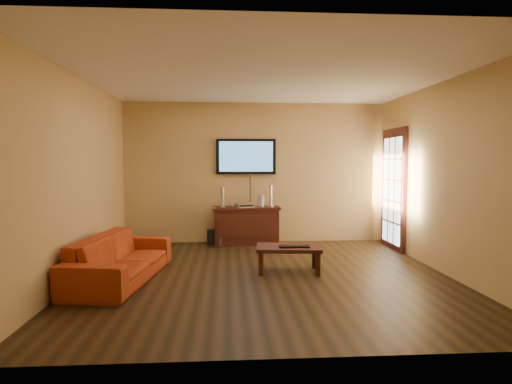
{
  "coord_description": "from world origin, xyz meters",
  "views": [
    {
      "loc": [
        -0.52,
        -5.79,
        1.58
      ],
      "look_at": [
        -0.08,
        0.8,
        1.1
      ],
      "focal_mm": 30.0,
      "sensor_mm": 36.0,
      "label": 1
    }
  ],
  "objects": [
    {
      "name": "french_door",
      "position": [
        2.46,
        1.7,
        1.05
      ],
      "size": [
        0.07,
        1.02,
        2.22
      ],
      "color": "#35120C",
      "rests_on": "ground"
    },
    {
      "name": "coffee_table",
      "position": [
        0.34,
        0.17,
        0.32
      ],
      "size": [
        0.95,
        0.62,
        0.37
      ],
      "color": "#35120C",
      "rests_on": "ground"
    },
    {
      "name": "speaker_right",
      "position": [
        0.3,
        2.28,
        0.9
      ],
      "size": [
        0.11,
        0.11,
        0.41
      ],
      "color": "silver",
      "rests_on": "media_console"
    },
    {
      "name": "media_console",
      "position": [
        -0.16,
        2.25,
        0.36
      ],
      "size": [
        1.27,
        0.48,
        0.71
      ],
      "color": "#35120C",
      "rests_on": "ground"
    },
    {
      "name": "ground_plane",
      "position": [
        0.0,
        0.0,
        0.0
      ],
      "size": [
        5.0,
        5.0,
        0.0
      ],
      "primitive_type": "plane",
      "color": "black",
      "rests_on": "ground"
    },
    {
      "name": "game_console",
      "position": [
        0.11,
        2.28,
        0.82
      ],
      "size": [
        0.11,
        0.17,
        0.22
      ],
      "primitive_type": "cube",
      "rotation": [
        0.0,
        0.0,
        0.41
      ],
      "color": "white",
      "rests_on": "media_console"
    },
    {
      "name": "keyboard",
      "position": [
        0.41,
        0.1,
        0.38
      ],
      "size": [
        0.43,
        0.18,
        0.03
      ],
      "color": "black",
      "rests_on": "coffee_table"
    },
    {
      "name": "television",
      "position": [
        -0.16,
        2.45,
        1.67
      ],
      "size": [
        1.14,
        0.08,
        0.68
      ],
      "color": "black",
      "rests_on": "ground"
    },
    {
      "name": "room_walls",
      "position": [
        0.0,
        0.62,
        1.69
      ],
      "size": [
        5.0,
        5.0,
        5.0
      ],
      "color": "tan",
      "rests_on": "ground"
    },
    {
      "name": "speaker_left",
      "position": [
        -0.62,
        2.24,
        0.89
      ],
      "size": [
        0.1,
        0.1,
        0.37
      ],
      "color": "silver",
      "rests_on": "media_console"
    },
    {
      "name": "av_receiver",
      "position": [
        -0.21,
        2.21,
        0.75
      ],
      "size": [
        0.39,
        0.33,
        0.08
      ],
      "primitive_type": "cube",
      "rotation": [
        0.0,
        0.0,
        0.33
      ],
      "color": "silver",
      "rests_on": "media_console"
    },
    {
      "name": "bottle",
      "position": [
        -0.65,
        1.93,
        0.09
      ],
      "size": [
        0.06,
        0.06,
        0.18
      ],
      "color": "white",
      "rests_on": "ground"
    },
    {
      "name": "sofa",
      "position": [
        -1.94,
        -0.1,
        0.4
      ],
      "size": [
        0.87,
        2.12,
        0.8
      ],
      "primitive_type": "imported",
      "rotation": [
        0.0,
        0.0,
        1.44
      ],
      "color": "#A43512",
      "rests_on": "ground"
    },
    {
      "name": "subwoofer",
      "position": [
        -0.78,
        2.32,
        0.13
      ],
      "size": [
        0.29,
        0.29,
        0.27
      ],
      "primitive_type": "cube",
      "rotation": [
        0.0,
        0.0,
        0.09
      ],
      "color": "black",
      "rests_on": "ground"
    }
  ]
}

